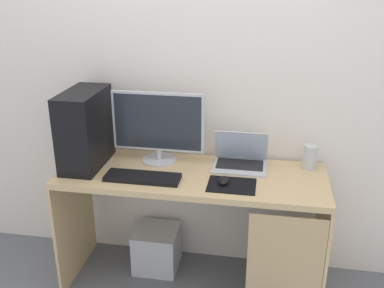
# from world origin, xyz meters

# --- Properties ---
(ground_plane) EXTENTS (8.00, 8.00, 0.00)m
(ground_plane) POSITION_xyz_m (0.00, 0.00, 0.00)
(ground_plane) COLOR slate
(wall_back) EXTENTS (4.00, 0.05, 2.60)m
(wall_back) POSITION_xyz_m (0.00, 0.32, 1.30)
(wall_back) COLOR silver
(wall_back) RESTS_ON ground_plane
(desk) EXTENTS (1.53, 0.55, 0.76)m
(desk) POSITION_xyz_m (0.02, -0.01, 0.61)
(desk) COLOR tan
(desk) RESTS_ON ground_plane
(pc_tower) EXTENTS (0.20, 0.41, 0.45)m
(pc_tower) POSITION_xyz_m (-0.64, 0.02, 0.99)
(pc_tower) COLOR black
(pc_tower) RESTS_ON desk
(monitor) EXTENTS (0.55, 0.21, 0.43)m
(monitor) POSITION_xyz_m (-0.23, 0.13, 0.98)
(monitor) COLOR #B7BCC6
(monitor) RESTS_ON desk
(laptop) EXTENTS (0.31, 0.24, 0.21)m
(laptop) POSITION_xyz_m (0.26, 0.15, 0.80)
(laptop) COLOR #B7BCC6
(laptop) RESTS_ON desk
(speaker) EXTENTS (0.08, 0.08, 0.14)m
(speaker) POSITION_xyz_m (0.67, 0.18, 0.83)
(speaker) COLOR #B7BCC6
(speaker) RESTS_ON desk
(keyboard) EXTENTS (0.42, 0.14, 0.02)m
(keyboard) POSITION_xyz_m (-0.26, -0.13, 0.77)
(keyboard) COLOR black
(keyboard) RESTS_ON desk
(mousepad) EXTENTS (0.26, 0.20, 0.00)m
(mousepad) POSITION_xyz_m (0.24, -0.12, 0.76)
(mousepad) COLOR black
(mousepad) RESTS_ON desk
(mouse_left) EXTENTS (0.06, 0.10, 0.03)m
(mouse_left) POSITION_xyz_m (0.19, -0.11, 0.78)
(mouse_left) COLOR black
(mouse_left) RESTS_ON mousepad
(subwoofer) EXTENTS (0.28, 0.28, 0.28)m
(subwoofer) POSITION_xyz_m (-0.25, 0.11, 0.14)
(subwoofer) COLOR #B7BCC6
(subwoofer) RESTS_ON ground_plane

